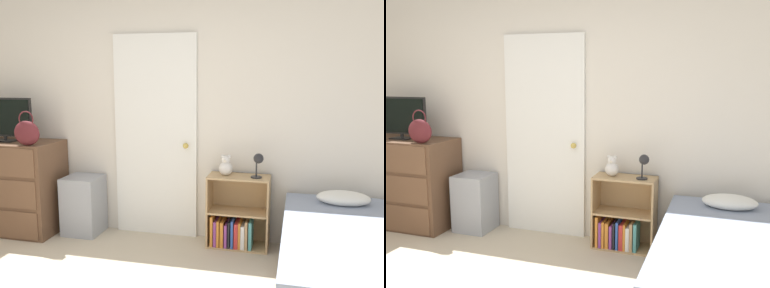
{
  "view_description": "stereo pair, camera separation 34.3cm",
  "coord_description": "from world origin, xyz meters",
  "views": [
    {
      "loc": [
        1.38,
        -1.91,
        1.65
      ],
      "look_at": [
        0.41,
        1.94,
        1.0
      ],
      "focal_mm": 40.0,
      "sensor_mm": 36.0,
      "label": 1
    },
    {
      "loc": [
        1.71,
        -1.81,
        1.65
      ],
      "look_at": [
        0.41,
        1.94,
        1.0
      ],
      "focal_mm": 40.0,
      "sensor_mm": 36.0,
      "label": 2
    }
  ],
  "objects": [
    {
      "name": "bookshelf",
      "position": [
        0.83,
        2.02,
        0.25
      ],
      "size": [
        0.59,
        0.29,
        0.7
      ],
      "color": "tan",
      "rests_on": "ground_plane"
    },
    {
      "name": "dresser",
      "position": [
        -1.56,
        1.89,
        0.48
      ],
      "size": [
        1.07,
        0.56,
        0.96
      ],
      "color": "brown",
      "rests_on": "ground_plane"
    },
    {
      "name": "door_closed",
      "position": [
        -0.02,
        2.16,
        1.02
      ],
      "size": [
        0.86,
        0.09,
        2.04
      ],
      "color": "white",
      "rests_on": "ground_plane"
    },
    {
      "name": "storage_bin",
      "position": [
        -0.76,
        1.99,
        0.3
      ],
      "size": [
        0.36,
        0.36,
        0.6
      ],
      "color": "#999EA8",
      "rests_on": "ground_plane"
    },
    {
      "name": "tv",
      "position": [
        -1.57,
        1.87,
        1.2
      ],
      "size": [
        0.64,
        0.16,
        0.45
      ],
      "color": "black",
      "rests_on": "dresser"
    },
    {
      "name": "bed",
      "position": [
        1.78,
        1.23,
        0.27
      ],
      "size": [
        1.01,
        1.9,
        0.64
      ],
      "color": "brown",
      "rests_on": "ground_plane"
    },
    {
      "name": "wall_back",
      "position": [
        0.0,
        2.22,
        1.27
      ],
      "size": [
        10.0,
        0.06,
        2.55
      ],
      "color": "silver",
      "rests_on": "ground_plane"
    },
    {
      "name": "handbag",
      "position": [
        -1.19,
        1.7,
        1.09
      ],
      "size": [
        0.28,
        0.09,
        0.34
      ],
      "color": "#591E23",
      "rests_on": "dresser"
    },
    {
      "name": "desk_lamp",
      "position": [
        1.03,
        1.98,
        0.86
      ],
      "size": [
        0.12,
        0.11,
        0.23
      ],
      "color": "#262628",
      "rests_on": "bookshelf"
    },
    {
      "name": "teddy_bear",
      "position": [
        0.72,
        2.02,
        0.78
      ],
      "size": [
        0.13,
        0.13,
        0.2
      ],
      "color": "silver",
      "rests_on": "bookshelf"
    }
  ]
}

